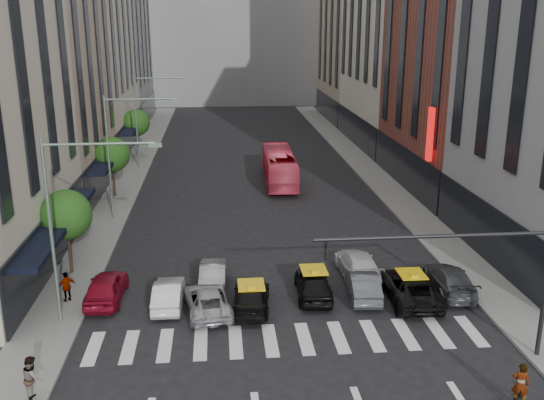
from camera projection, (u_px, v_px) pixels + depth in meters
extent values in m
plane|color=black|center=(296.00, 356.00, 26.58)|extent=(160.00, 160.00, 0.00)
cube|color=slate|center=(126.00, 184.00, 54.19)|extent=(3.00, 96.00, 0.15)
cube|color=slate|center=(377.00, 178.00, 56.19)|extent=(3.00, 96.00, 0.15)
cube|color=tan|center=(42.00, 48.00, 48.39)|extent=(8.00, 16.00, 24.00)
cube|color=gray|center=(113.00, 13.00, 82.84)|extent=(8.00, 18.00, 30.00)
cube|color=brown|center=(459.00, 35.00, 50.11)|extent=(8.00, 18.00, 26.00)
cube|color=tan|center=(357.00, 21.00, 86.08)|extent=(8.00, 18.00, 28.00)
cylinder|color=black|center=(69.00, 247.00, 34.60)|extent=(0.18, 0.18, 3.15)
sphere|color=#154B17|center=(66.00, 215.00, 34.05)|extent=(2.88, 2.88, 2.88)
cylinder|color=black|center=(114.00, 177.00, 49.87)|extent=(0.18, 0.18, 3.15)
sphere|color=#154B17|center=(112.00, 154.00, 49.32)|extent=(2.88, 2.88, 2.88)
cylinder|color=black|center=(137.00, 140.00, 65.14)|extent=(0.18, 0.18, 3.15)
sphere|color=#154B17|center=(136.00, 122.00, 64.59)|extent=(2.88, 2.88, 2.88)
cylinder|color=gray|center=(51.00, 234.00, 28.11)|extent=(0.16, 0.16, 9.00)
cylinder|color=gray|center=(99.00, 144.00, 27.13)|extent=(5.00, 0.12, 0.12)
cube|color=gray|center=(155.00, 145.00, 27.37)|extent=(0.60, 0.25, 0.18)
cylinder|color=gray|center=(109.00, 158.00, 43.38)|extent=(0.16, 0.16, 9.00)
cylinder|color=gray|center=(140.00, 99.00, 42.40)|extent=(5.00, 0.12, 0.12)
cube|color=gray|center=(176.00, 100.00, 42.64)|extent=(0.60, 0.25, 0.18)
cylinder|color=gray|center=(136.00, 122.00, 58.65)|extent=(0.16, 0.16, 9.00)
cylinder|color=gray|center=(160.00, 78.00, 57.66)|extent=(5.00, 0.12, 0.12)
cube|color=gray|center=(187.00, 79.00, 57.91)|extent=(0.60, 0.25, 0.18)
cylinder|color=black|center=(436.00, 236.00, 24.45)|extent=(10.00, 0.16, 0.16)
imported|color=black|center=(325.00, 252.00, 24.20)|extent=(0.13, 0.16, 0.80)
cube|color=red|center=(430.00, 134.00, 45.05)|extent=(0.30, 0.70, 4.00)
imported|color=maroon|center=(106.00, 287.00, 31.68)|extent=(1.93, 4.51, 1.52)
imported|color=silver|center=(168.00, 294.00, 31.14)|extent=(1.49, 4.11, 1.35)
imported|color=#AAABB0|center=(208.00, 300.00, 30.50)|extent=(2.71, 4.81, 1.27)
imported|color=black|center=(251.00, 297.00, 30.80)|extent=(2.24, 4.64, 1.30)
imported|color=black|center=(313.00, 283.00, 32.13)|extent=(2.01, 4.54, 1.52)
imported|color=#474B50|center=(363.00, 284.00, 32.17)|extent=(1.84, 4.39, 1.41)
imported|color=black|center=(410.00, 287.00, 31.74)|extent=(2.65, 5.39, 1.47)
imported|color=#414449|center=(450.00, 279.00, 32.77)|extent=(2.28, 4.96, 1.40)
imported|color=gray|center=(213.00, 273.00, 33.73)|extent=(1.57, 4.10, 1.33)
imported|color=silver|center=(358.00, 264.00, 34.78)|extent=(2.11, 5.02, 1.45)
imported|color=#F14764|center=(279.00, 167.00, 54.47)|extent=(2.80, 10.88, 3.01)
imported|color=black|center=(518.00, 399.00, 22.82)|extent=(1.25, 1.82, 0.91)
imported|color=gray|center=(523.00, 369.00, 22.44)|extent=(0.75, 0.64, 1.74)
imported|color=gray|center=(32.00, 378.00, 23.12)|extent=(0.96, 1.08, 1.83)
imported|color=gray|center=(67.00, 287.00, 31.29)|extent=(0.99, 0.86, 1.60)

